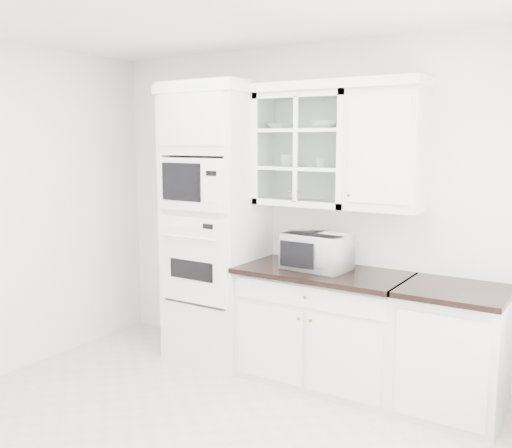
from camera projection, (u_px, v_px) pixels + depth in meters
The scene contains 12 objects.
room_shell at pixel (217, 163), 3.63m from camera, with size 4.00×3.50×2.70m.
oven_column at pixel (216, 224), 4.94m from camera, with size 0.76×0.68×2.40m.
base_cabinet_run at pixel (323, 326), 4.52m from camera, with size 1.32×0.67×0.92m.
extra_base_cabinet at pixel (452, 351), 3.99m from camera, with size 0.72×0.67×0.92m.
upper_cabinet_glass at pixel (306, 149), 4.57m from camera, with size 0.80×0.33×0.90m.
upper_cabinet_solid at pixel (387, 150), 4.21m from camera, with size 0.55×0.33×0.90m, color white.
crown_molding at pixel (293, 88), 4.53m from camera, with size 2.14×0.38×0.07m, color white.
countertop_microwave at pixel (318, 251), 4.47m from camera, with size 0.49×0.41×0.28m, color white.
bowl_a at pixel (281, 126), 4.65m from camera, with size 0.20×0.20×0.05m, color white.
bowl_b at pixel (324, 125), 4.47m from camera, with size 0.21×0.21×0.07m, color white.
cup_a at pixel (289, 160), 4.65m from camera, with size 0.12×0.12×0.10m, color white.
cup_b at pixel (321, 162), 4.50m from camera, with size 0.09×0.09×0.08m, color white.
Camera 1 is at (2.18, -2.51, 1.93)m, focal length 40.00 mm.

